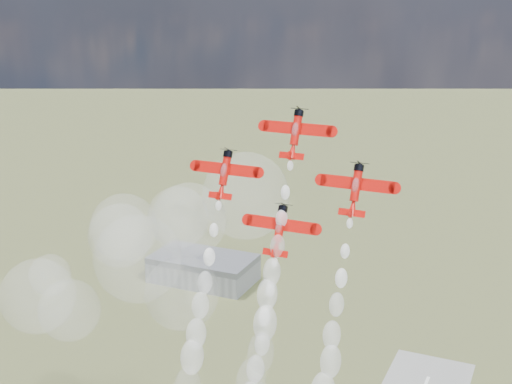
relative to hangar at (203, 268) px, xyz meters
The scene contains 7 objects.
hangar is the anchor object (origin of this frame).
plane_lead 236.79m from the hangar, 57.04° to the right, with size 12.65×6.14×8.48m.
plane_left 230.35m from the hangar, 60.40° to the right, with size 12.65×6.14×8.48m.
plane_right 242.03m from the hangar, 54.88° to the right, with size 12.65×6.14×8.48m.
plane_slot 235.41m from the hangar, 58.06° to the right, with size 12.65×6.14×8.48m.
smoke_trail_lead 235.53m from the hangar, 59.26° to the right, with size 5.78×20.03×40.01m.
drifted_smoke_cloud 185.43m from the hangar, 66.60° to the right, with size 71.12×34.45×57.05m.
Camera 1 is at (36.72, -109.25, 142.15)m, focal length 50.00 mm.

